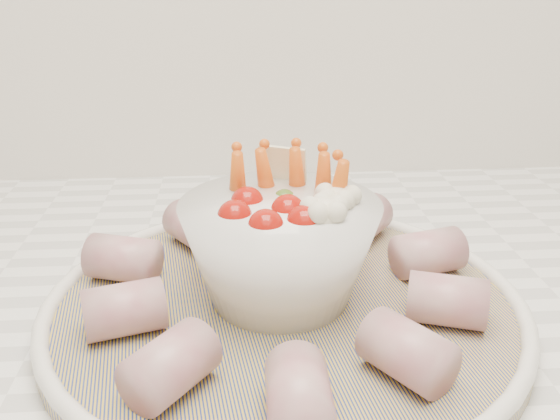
{
  "coord_description": "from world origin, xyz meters",
  "views": [
    {
      "loc": [
        -0.14,
        1.02,
        1.17
      ],
      "look_at": [
        -0.11,
        1.43,
        1.01
      ],
      "focal_mm": 40.0,
      "sensor_mm": 36.0,
      "label": 1
    }
  ],
  "objects": [
    {
      "name": "serving_platter",
      "position": [
        -0.11,
        1.42,
        0.93
      ],
      "size": [
        0.4,
        0.4,
        0.02
      ],
      "color": "navy",
      "rests_on": "kitchen_counter"
    },
    {
      "name": "veggie_bowl",
      "position": [
        -0.11,
        1.43,
        0.98
      ],
      "size": [
        0.14,
        0.14,
        0.11
      ],
      "color": "white",
      "rests_on": "serving_platter"
    },
    {
      "name": "cured_meat_rolls",
      "position": [
        -0.11,
        1.42,
        0.95
      ],
      "size": [
        0.3,
        0.3,
        0.04
      ],
      "color": "#A34A59",
      "rests_on": "serving_platter"
    }
  ]
}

